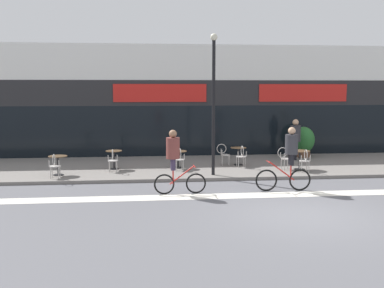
{
  "coord_description": "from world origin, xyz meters",
  "views": [
    {
      "loc": [
        -4.13,
        -11.26,
        3.34
      ],
      "look_at": [
        -2.46,
        5.08,
        1.3
      ],
      "focal_mm": 42.0,
      "sensor_mm": 36.0,
      "label": 1
    }
  ],
  "objects": [
    {
      "name": "bistro_table_3",
      "position": [
        -0.28,
        7.17,
        0.65
      ],
      "size": [
        0.66,
        0.66,
        0.75
      ],
      "color": "black",
      "rests_on": "sidewalk_slab"
    },
    {
      "name": "cyclist_2",
      "position": [
        0.47,
        2.74,
        1.17
      ],
      "size": [
        1.83,
        0.48,
        2.1
      ],
      "rotation": [
        0.0,
        0.0,
        3.11
      ],
      "color": "black",
      "rests_on": "ground"
    },
    {
      "name": "bistro_table_4",
      "position": [
        1.93,
        5.86,
        0.67
      ],
      "size": [
        0.79,
        0.79,
        0.76
      ],
      "color": "black",
      "rests_on": "sidewalk_slab"
    },
    {
      "name": "bike_lane_stripe",
      "position": [
        0.0,
        2.24,
        0.0
      ],
      "size": [
        36.0,
        0.7,
        0.01
      ],
      "primitive_type": "cube",
      "color": "silver",
      "rests_on": "ground"
    },
    {
      "name": "sidewalk_slab",
      "position": [
        0.0,
        7.25,
        0.06
      ],
      "size": [
        40.0,
        5.5,
        0.12
      ],
      "primitive_type": "cube",
      "color": "slate",
      "rests_on": "ground"
    },
    {
      "name": "pedestrian_near_end",
      "position": [
        2.54,
        8.23,
        1.21
      ],
      "size": [
        0.59,
        0.59,
        1.84
      ],
      "rotation": [
        0.0,
        0.0,
        2.86
      ],
      "color": "black",
      "rests_on": "sidewalk_slab"
    },
    {
      "name": "ground_plane",
      "position": [
        0.0,
        0.0,
        0.0
      ],
      "size": [
        120.0,
        120.0,
        0.0
      ],
      "primitive_type": "plane",
      "color": "#5B5B60"
    },
    {
      "name": "cafe_chair_3_side",
      "position": [
        -0.9,
        7.17,
        0.64
      ],
      "size": [
        0.59,
        0.42,
        0.9
      ],
      "rotation": [
        0.0,
        0.0,
        -0.06
      ],
      "color": "#B7B2AD",
      "rests_on": "sidewalk_slab"
    },
    {
      "name": "cafe_chair_2_near",
      "position": [
        -2.85,
        6.05,
        0.64
      ],
      "size": [
        0.44,
        0.6,
        0.9
      ],
      "rotation": [
        0.0,
        0.0,
        1.69
      ],
      "color": "#B7B2AD",
      "rests_on": "sidewalk_slab"
    },
    {
      "name": "cafe_chair_3_near",
      "position": [
        -0.28,
        6.54,
        0.64
      ],
      "size": [
        0.42,
        0.58,
        0.9
      ],
      "rotation": [
        0.0,
        0.0,
        1.61
      ],
      "color": "#B7B2AD",
      "rests_on": "sidewalk_slab"
    },
    {
      "name": "cafe_chair_0_near",
      "position": [
        -7.42,
        4.99,
        0.64
      ],
      "size": [
        0.4,
        0.57,
        0.9
      ],
      "rotation": [
        0.0,
        0.0,
        1.57
      ],
      "color": "#B7B2AD",
      "rests_on": "sidewalk_slab"
    },
    {
      "name": "cyclist_1",
      "position": [
        -3.25,
        2.66,
        1.2
      ],
      "size": [
        1.67,
        0.48,
        2.05
      ],
      "rotation": [
        0.0,
        0.0,
        0.03
      ],
      "color": "black",
      "rests_on": "ground"
    },
    {
      "name": "bistro_table_2",
      "position": [
        -2.86,
        6.67,
        0.62
      ],
      "size": [
        0.7,
        0.7,
        0.7
      ],
      "color": "black",
      "rests_on": "sidewalk_slab"
    },
    {
      "name": "storefront_facade",
      "position": [
        0.0,
        11.96,
        2.68
      ],
      "size": [
        40.0,
        4.06,
        5.39
      ],
      "color": "silver",
      "rests_on": "ground"
    },
    {
      "name": "lamp_post",
      "position": [
        -1.66,
        5.09,
        3.11
      ],
      "size": [
        0.26,
        0.26,
        5.18
      ],
      "color": "black",
      "rests_on": "sidewalk_slab"
    },
    {
      "name": "cafe_chair_4_side",
      "position": [
        1.31,
        5.85,
        0.64
      ],
      "size": [
        0.6,
        0.45,
        0.9
      ],
      "rotation": [
        0.0,
        0.0,
        0.13
      ],
      "color": "#B7B2AD",
      "rests_on": "sidewalk_slab"
    },
    {
      "name": "planter_pot",
      "position": [
        3.22,
        9.04,
        0.87
      ],
      "size": [
        1.02,
        1.02,
        1.43
      ],
      "color": "brown",
      "rests_on": "sidewalk_slab"
    },
    {
      "name": "bistro_table_0",
      "position": [
        -7.42,
        5.61,
        0.64
      ],
      "size": [
        0.69,
        0.69,
        0.73
      ],
      "color": "black",
      "rests_on": "sidewalk_slab"
    },
    {
      "name": "cafe_chair_1_near",
      "position": [
        -5.43,
        6.04,
        0.64
      ],
      "size": [
        0.41,
        0.58,
        0.9
      ],
      "rotation": [
        0.0,
        0.0,
        1.59
      ],
      "color": "#B7B2AD",
      "rests_on": "sidewalk_slab"
    },
    {
      "name": "cafe_chair_4_near",
      "position": [
        1.93,
        5.23,
        0.64
      ],
      "size": [
        0.43,
        0.59,
        0.9
      ],
      "rotation": [
        0.0,
        0.0,
        1.49
      ],
      "color": "#B7B2AD",
      "rests_on": "sidewalk_slab"
    },
    {
      "name": "bistro_table_1",
      "position": [
        -5.43,
        6.67,
        0.65
      ],
      "size": [
        0.65,
        0.65,
        0.75
      ],
      "color": "black",
      "rests_on": "sidewalk_slab"
    }
  ]
}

